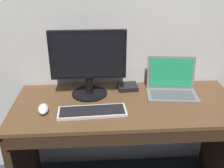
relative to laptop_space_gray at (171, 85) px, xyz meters
The scene contains 6 objects.
desk 0.47m from the laptop_space_gray, 157.00° to the right, with size 1.50×0.62×0.77m.
laptop_space_gray is the anchor object (origin of this frame).
external_monitor 0.61m from the laptop_space_gray, behind, with size 0.50×0.25×0.46m.
wired_keyboard 0.61m from the laptop_space_gray, 156.77° to the right, with size 0.43×0.17×0.02m.
computer_mouse 0.89m from the laptop_space_gray, 166.23° to the right, with size 0.06×0.12×0.04m, color white.
external_drive_box 0.32m from the laptop_space_gray, 164.81° to the left, with size 0.14×0.12×0.03m, color black.
Camera 1 is at (-0.20, -1.49, 1.61)m, focal length 41.45 mm.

